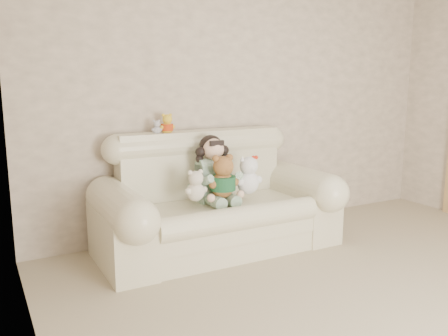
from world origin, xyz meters
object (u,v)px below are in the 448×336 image
at_px(sofa, 219,193).
at_px(seated_child, 213,168).
at_px(white_cat, 248,171).
at_px(brown_teddy, 223,172).
at_px(cream_teddy, 195,183).

bearing_deg(sofa, seated_child, 99.48).
relative_size(seated_child, white_cat, 1.50).
xyz_separation_m(brown_teddy, cream_teddy, (-0.25, 0.00, -0.06)).
relative_size(seated_child, brown_teddy, 1.38).
bearing_deg(white_cat, cream_teddy, -174.86).
height_order(seated_child, white_cat, seated_child).
bearing_deg(brown_teddy, white_cat, -10.70).
height_order(sofa, white_cat, sofa).
bearing_deg(white_cat, seated_child, 149.16).
bearing_deg(cream_teddy, seated_child, 58.67).
height_order(white_cat, cream_teddy, white_cat).
bearing_deg(sofa, brown_teddy, -99.05).
bearing_deg(white_cat, brown_teddy, -172.99).
distance_m(seated_child, cream_teddy, 0.33).
bearing_deg(seated_child, white_cat, -36.12).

